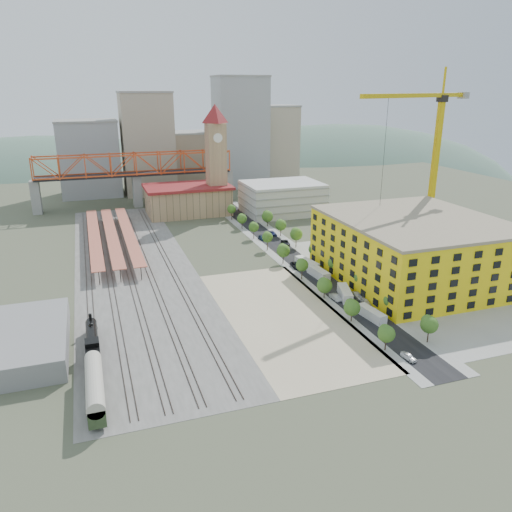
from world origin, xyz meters
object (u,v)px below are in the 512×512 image
object	(u,v)px
clock_tower	(216,149)
locomotive	(92,343)
site_trailer_a	(371,314)
site_trailer_d	(307,264)
construction_building	(414,249)
site_trailer_b	(345,293)
coach	(95,388)
site_trailer_c	(318,273)
tower_crane	(431,140)
car_0	(409,357)

from	to	relation	value
clock_tower	locomotive	distance (m)	131.21
site_trailer_a	site_trailer_d	world-z (taller)	site_trailer_d
construction_building	site_trailer_d	bearing A→B (deg)	144.71
site_trailer_d	clock_tower	bearing A→B (deg)	86.49
construction_building	site_trailer_b	world-z (taller)	construction_building
locomotive	coach	size ratio (longest dim) A/B	1.20
clock_tower	site_trailer_c	bearing A→B (deg)	-84.92
construction_building	locomotive	world-z (taller)	construction_building
locomotive	site_trailer_d	bearing A→B (deg)	26.60
clock_tower	construction_building	world-z (taller)	clock_tower
clock_tower	locomotive	size ratio (longest dim) A/B	2.36
construction_building	site_trailer_d	world-z (taller)	construction_building
locomotive	tower_crane	distance (m)	126.54
coach	site_trailer_c	distance (m)	79.52
site_trailer_b	coach	bearing A→B (deg)	-139.80
coach	site_trailer_d	distance (m)	84.49
construction_building	site_trailer_a	bearing A→B (deg)	-142.14
construction_building	tower_crane	xyz separation A→B (m)	(22.30, 26.28, 28.30)
locomotive	tower_crane	xyz separation A→B (m)	(114.30, 40.93, 35.65)
clock_tower	tower_crane	xyz separation A→B (m)	(56.30, -73.71, 9.02)
site_trailer_b	car_0	bearing A→B (deg)	-77.74
site_trailer_c	locomotive	bearing A→B (deg)	-163.24
clock_tower	tower_crane	distance (m)	93.19
site_trailer_b	car_0	size ratio (longest dim) A/B	2.49
clock_tower	site_trailer_b	bearing A→B (deg)	-85.71
locomotive	site_trailer_a	world-z (taller)	locomotive
clock_tower	construction_building	bearing A→B (deg)	-71.22
construction_building	site_trailer_d	xyz separation A→B (m)	(-26.00, 18.40, -7.99)
coach	car_0	bearing A→B (deg)	-5.15
construction_building	car_0	world-z (taller)	construction_building
construction_building	coach	size ratio (longest dim) A/B	2.75
site_trailer_c	coach	bearing A→B (deg)	-149.84
clock_tower	site_trailer_d	distance (m)	86.40
site_trailer_b	construction_building	bearing A→B (deg)	31.58
tower_crane	site_trailer_a	distance (m)	76.32
locomotive	site_trailer_c	size ratio (longest dim) A/B	2.22
coach	site_trailer_d	xyz separation A→B (m)	(66.00, 52.72, -1.65)
locomotive	tower_crane	size ratio (longest dim) A/B	0.36
site_trailer_c	car_0	distance (m)	50.10
clock_tower	site_trailer_d	xyz separation A→B (m)	(8.00, -81.59, -27.28)
site_trailer_c	car_0	size ratio (longest dim) A/B	2.55
locomotive	car_0	xyz separation A→B (m)	(63.00, -25.35, -1.39)
coach	car_0	world-z (taller)	coach
construction_building	site_trailer_b	bearing A→B (deg)	-165.81
construction_building	locomotive	xyz separation A→B (m)	(-92.00, -14.65, -7.35)
coach	site_trailer_d	world-z (taller)	coach
clock_tower	site_trailer_d	size ratio (longest dim) A/B	5.01
coach	locomotive	bearing A→B (deg)	90.00
site_trailer_a	construction_building	bearing A→B (deg)	30.80
locomotive	site_trailer_b	bearing A→B (deg)	6.98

